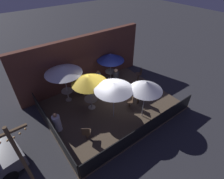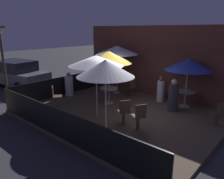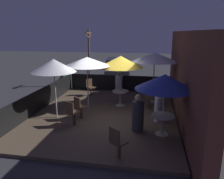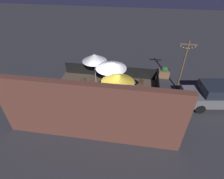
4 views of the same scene
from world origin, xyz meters
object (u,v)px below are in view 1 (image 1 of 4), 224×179
Objects in this scene: patio_chair_0 at (86,132)px; patron_2 at (57,123)px; patio_chair_3 at (139,73)px; patron_0 at (116,78)px; patio_umbrella_1 at (110,57)px; dining_table_2 at (91,100)px; patio_umbrella_3 at (114,86)px; dining_table_0 at (68,93)px; patio_chair_4 at (140,97)px; patio_umbrella_2 at (89,79)px; patio_chair_1 at (83,89)px; light_post at (22,160)px; patio_chair_2 at (131,101)px; patio_umbrella_0 at (63,70)px; dining_table_1 at (111,73)px; patron_1 at (98,79)px; patio_umbrella_4 at (146,86)px.

patio_chair_0 is 1.74m from patron_2.
patio_chair_3 is 0.69× the size of patron_0.
patio_umbrella_1 is 3.62m from dining_table_2.
patio_umbrella_3 is 3.66m from dining_table_0.
patio_chair_3 is at bearing -105.00° from patio_chair_4.
dining_table_0 is 3.53m from patron_0.
patio_umbrella_2 is 2.50× the size of patio_chair_1.
dining_table_0 is 0.20× the size of light_post.
patio_chair_2 is (1.95, -1.38, -0.06)m from dining_table_2.
patron_2 is at bearing -169.87° from dining_table_2.
patio_chair_1 reaches higher than dining_table_2.
patron_2 is at bearing 69.50° from patio_chair_0.
patio_umbrella_0 is 3.91m from patio_chair_0.
patio_umbrella_0 is at bearing 0.00° from dining_table_0.
patio_chair_1 is at bearing -169.54° from patio_umbrella_1.
patio_chair_1 is 3.27m from patio_chair_2.
patio_umbrella_3 is at bearing -66.16° from patio_umbrella_2.
dining_table_0 is 0.80× the size of patio_chair_4.
light_post is (-2.82, -0.85, 1.49)m from patio_chair_0.
patio_umbrella_0 reaches higher than dining_table_1.
patio_chair_3 is (3.95, 2.00, -1.66)m from patio_umbrella_3.
patio_umbrella_0 reaches higher than dining_table_0.
patio_chair_0 is 5.02m from patron_0.
dining_table_2 is (-2.82, -1.87, -1.30)m from patio_umbrella_1.
patio_umbrella_0 reaches higher than patio_chair_0.
patio_umbrella_2 is 2.89m from patron_1.
patio_umbrella_3 is 1.97× the size of patron_2.
patio_umbrella_3 is at bearing -63.88° from patio_umbrella_0.
patron_2 is at bearing 43.62° from patio_chair_1.
dining_table_0 is 1.06m from patio_chair_1.
patron_2 reaches higher than dining_table_0.
patio_chair_1 is at bearing -46.89° from patron_0.
patio_chair_2 is (1.95, -1.38, -1.61)m from patio_umbrella_2.
dining_table_2 is at bearing -61.87° from dining_table_0.
dining_table_0 is 3.49m from patio_chair_0.
patio_umbrella_0 reaches higher than patron_1.
patio_umbrella_4 reaches higher than patio_umbrella_3.
patio_chair_4 is 0.78× the size of patron_1.
patio_umbrella_0 is 3.90m from patron_0.
patio_umbrella_1 is at bearing 33.46° from patio_umbrella_2.
patron_2 is (-6.94, -1.00, 0.02)m from patio_chair_3.
dining_table_1 is 0.68× the size of patron_2.
patio_umbrella_2 is 2.12m from patio_chair_1.
dining_table_0 is 1.75m from dining_table_2.
patio_umbrella_4 is at bearing 40.51° from patron_0.
patron_1 is at bearing 5.09° from patio_umbrella_0.
patron_2 is at bearing -31.97° from patron_1.
patron_1 is (-0.97, 3.21, 0.03)m from patio_chair_4.
patio_chair_1 is (-0.41, 2.80, -1.65)m from patio_umbrella_3.
light_post reaches higher than patio_umbrella_3.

